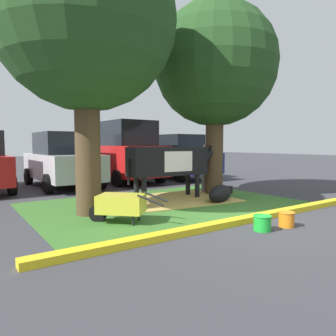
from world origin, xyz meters
The scene contains 15 objects.
ground_plane centered at (0.00, 0.00, 0.00)m, with size 80.00×80.00×0.00m, color #38383D.
grass_island centered at (-0.46, 2.17, 0.01)m, with size 6.79×4.68×0.02m, color #386B28.
curb_yellow centered at (-0.46, -0.32, 0.06)m, with size 7.99×0.24×0.12m, color yellow.
hay_bedding centered at (0.06, 2.53, 0.03)m, with size 3.20×2.40×0.04m, color tan.
shade_tree_left centered at (-2.59, 2.13, 4.24)m, with size 3.95×3.95×6.26m.
shade_tree_right centered at (1.66, 2.62, 3.97)m, with size 3.75×3.75×5.89m.
cow_holstein centered at (0.08, 2.72, 1.10)m, with size 3.14×0.88×1.55m.
calf_lying centered at (0.95, 1.59, 0.24)m, with size 1.31×0.89×0.48m.
person_handler centered at (1.72, 3.09, 0.85)m, with size 0.34×0.51×1.58m.
wheelbarrow centered at (-2.33, 1.07, 0.39)m, with size 1.35×1.34×0.63m.
bucket_green centered at (-0.44, -0.92, 0.15)m, with size 0.34×0.34×0.29m.
bucket_orange centered at (0.17, -1.00, 0.15)m, with size 0.31×0.31×0.29m.
sedan_silver centered at (-1.68, 7.23, 0.98)m, with size 2.08×4.43×2.02m.
suv_dark_grey centered at (0.90, 7.50, 1.27)m, with size 2.18×4.63×2.52m.
sedan_blue centered at (3.61, 7.23, 0.98)m, with size 2.08×4.43×2.02m.
Camera 1 is at (-5.09, -4.59, 1.59)m, focal length 33.62 mm.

